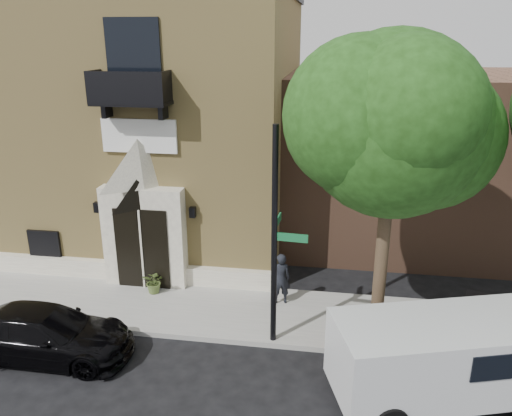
{
  "coord_description": "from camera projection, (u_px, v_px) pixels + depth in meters",
  "views": [
    {
      "loc": [
        4.67,
        -11.0,
        7.71
      ],
      "look_at": [
        2.65,
        2.0,
        3.15
      ],
      "focal_mm": 35.0,
      "sensor_mm": 36.0,
      "label": 1
    }
  ],
  "objects": [
    {
      "name": "ground",
      "position": [
        148.0,
        337.0,
        13.48
      ],
      "size": [
        120.0,
        120.0,
        0.0
      ],
      "primitive_type": "plane",
      "color": "black",
      "rests_on": "ground"
    },
    {
      "name": "sidewalk",
      "position": [
        198.0,
        309.0,
        14.71
      ],
      "size": [
        42.0,
        3.0,
        0.15
      ],
      "primitive_type": "cube",
      "color": "gray",
      "rests_on": "ground"
    },
    {
      "name": "church",
      "position": [
        139.0,
        117.0,
        19.82
      ],
      "size": [
        12.2,
        11.01,
        9.3
      ],
      "color": "tan",
      "rests_on": "ground"
    },
    {
      "name": "street_tree_left",
      "position": [
        395.0,
        124.0,
        11.01
      ],
      "size": [
        4.97,
        4.38,
        7.77
      ],
      "color": "#38281C",
      "rests_on": "sidewalk"
    },
    {
      "name": "black_sedan",
      "position": [
        45.0,
        333.0,
        12.51
      ],
      "size": [
        4.45,
        1.86,
        1.29
      ],
      "primitive_type": "imported",
      "rotation": [
        0.0,
        0.0,
        1.58
      ],
      "color": "black",
      "rests_on": "ground"
    },
    {
      "name": "cargo_van",
      "position": [
        452.0,
        356.0,
        10.85
      ],
      "size": [
        5.18,
        3.25,
        1.98
      ],
      "rotation": [
        0.0,
        0.0,
        0.3
      ],
      "color": "silver",
      "rests_on": "ground"
    },
    {
      "name": "street_sign",
      "position": [
        275.0,
        239.0,
        12.2
      ],
      "size": [
        0.9,
        0.91,
        5.67
      ],
      "rotation": [
        0.0,
        0.0,
        -0.08
      ],
      "color": "black",
      "rests_on": "sidewalk"
    },
    {
      "name": "fire_hydrant",
      "position": [
        343.0,
        332.0,
        12.8
      ],
      "size": [
        0.42,
        0.33,
        0.73
      ],
      "color": "#A30427",
      "rests_on": "sidewalk"
    },
    {
      "name": "dumpster",
      "position": [
        505.0,
        331.0,
        12.32
      ],
      "size": [
        2.24,
        1.65,
        1.31
      ],
      "rotation": [
        0.0,
        0.0,
        -0.29
      ],
      "color": "#0E3415",
      "rests_on": "sidewalk"
    },
    {
      "name": "planter",
      "position": [
        155.0,
        282.0,
        15.39
      ],
      "size": [
        0.73,
        0.65,
        0.74
      ],
      "primitive_type": "imported",
      "rotation": [
        0.0,
        0.0,
        -0.12
      ],
      "color": "#52672F",
      "rests_on": "sidewalk"
    },
    {
      "name": "pedestrian_near",
      "position": [
        280.0,
        279.0,
        14.67
      ],
      "size": [
        0.66,
        0.53,
        1.58
      ],
      "primitive_type": "imported",
      "rotation": [
        0.0,
        0.0,
        3.43
      ],
      "color": "black",
      "rests_on": "sidewalk"
    }
  ]
}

